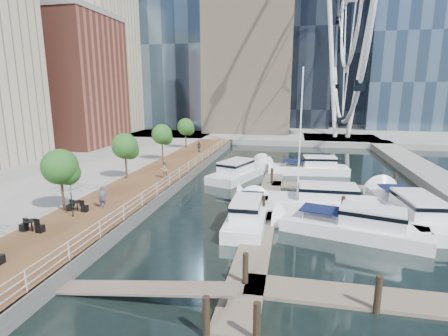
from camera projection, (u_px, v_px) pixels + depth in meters
name	position (u px, v px, depth m)	size (l,w,h in m)	color
ground	(198.00, 262.00, 20.09)	(520.00, 520.00, 0.00)	black
boardwalk	(153.00, 182.00, 36.08)	(6.00, 60.00, 1.00)	brown
seawall	(181.00, 183.00, 35.50)	(0.25, 60.00, 1.00)	#595954
land_far	(279.00, 119.00, 117.65)	(200.00, 114.00, 1.00)	gray
breakwater	(442.00, 184.00, 35.28)	(4.00, 60.00, 1.00)	gray
pier	(341.00, 140.00, 67.08)	(14.00, 12.00, 1.00)	gray
railing	(180.00, 173.00, 35.30)	(0.10, 60.00, 1.05)	white
floating_docks	(327.00, 208.00, 28.00)	(16.00, 34.00, 2.60)	#6D6051
midrise_condos	(19.00, 64.00, 49.36)	(19.00, 67.00, 28.00)	#BCAD8E
street_trees	(125.00, 146.00, 34.77)	(2.60, 42.60, 4.60)	#3F2B1C
cafe_tables	(13.00, 239.00, 19.88)	(2.50, 13.70, 0.74)	black
yacht_foreground	(352.00, 235.00, 23.82)	(2.81, 10.50, 2.15)	white
pedestrian_near	(102.00, 197.00, 26.23)	(0.62, 0.40, 1.69)	#4C4D66
pedestrian_mid	(164.00, 169.00, 35.36)	(0.89, 0.70, 1.84)	gray
pedestrian_far	(199.00, 147.00, 50.77)	(0.92, 0.38, 1.56)	#2E313A
moored_yachts	(309.00, 207.00, 29.64)	(20.56, 38.74, 11.50)	white
cafe_seating	(11.00, 227.00, 19.36)	(5.38, 11.16, 2.60)	#0F3A1F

